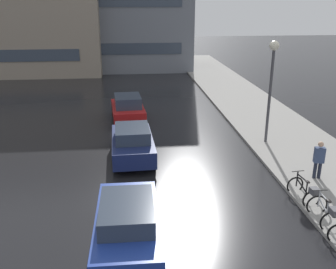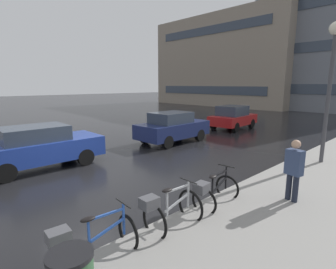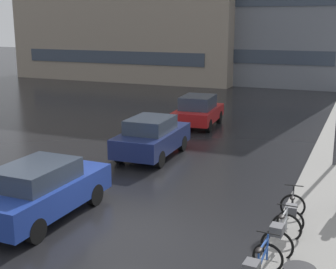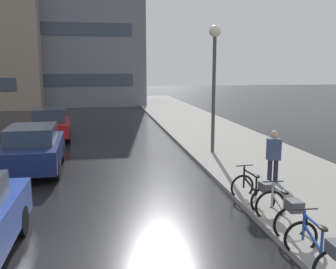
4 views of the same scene
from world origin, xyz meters
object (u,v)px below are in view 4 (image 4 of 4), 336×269
car_navy (33,148)px  pedestrian (273,155)px  bicycle_second (283,211)px  car_red (50,124)px  streetlamp (214,64)px  bicycle_third (255,191)px  bicycle_nearest (320,249)px

car_navy → pedestrian: 8.03m
bicycle_second → car_navy: bearing=135.2°
bicycle_second → car_red: (-6.40, 12.18, 0.31)m
bicycle_second → streetlamp: 8.13m
car_navy → streetlamp: (6.83, 1.30, 2.90)m
car_red → pedestrian: pedestrian is taller
bicycle_second → pedestrian: 3.41m
bicycle_second → car_navy: 8.72m
car_navy → pedestrian: pedestrian is taller
pedestrian → car_navy: bearing=158.0°
car_navy → streetlamp: 7.54m
bicycle_third → car_red: 12.46m
bicycle_second → car_navy: size_ratio=0.33×
streetlamp → bicycle_third: bearing=-96.2°
bicycle_second → pedestrian: bearing=68.2°
bicycle_nearest → bicycle_third: bicycle_third is taller
pedestrian → streetlamp: 5.14m
pedestrian → streetlamp: size_ratio=0.33×
car_navy → streetlamp: bearing=10.8°
bicycle_nearest → bicycle_second: size_ratio=1.07×
car_navy → pedestrian: bearing=-22.0°
bicycle_second → bicycle_nearest: bearing=-95.1°
bicycle_nearest → streetlamp: streetlamp is taller
bicycle_second → bicycle_third: (0.01, 1.50, -0.03)m
bicycle_second → car_navy: (-6.19, 6.14, 0.32)m
bicycle_nearest → pedestrian: bearing=73.7°
car_navy → pedestrian: size_ratio=2.38×
car_navy → bicycle_second: bearing=-44.8°
pedestrian → streetlamp: bearing=98.0°
bicycle_third → car_red: size_ratio=0.38×
bicycle_second → bicycle_third: bicycle_second is taller
bicycle_third → pedestrian: pedestrian is taller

